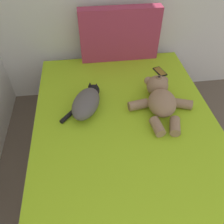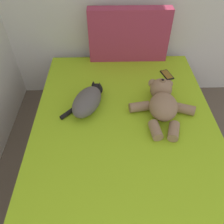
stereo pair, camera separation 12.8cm
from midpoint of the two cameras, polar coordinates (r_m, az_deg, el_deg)
The scene contains 5 objects.
bed at distance 1.84m, azimuth 5.14°, elevation -10.00°, with size 1.42×2.07×0.51m.
patterned_cushion at distance 2.26m, azimuth 5.95°, elevation 18.58°, with size 0.75×0.11×0.50m.
cat at distance 1.76m, azimuth -4.00°, elevation 2.85°, with size 0.36×0.42×0.15m.
teddy_bear at distance 1.78m, azimuth 14.57°, elevation 2.38°, with size 0.51×0.58×0.19m.
cell_phone at distance 2.21m, azimuth 15.28°, elevation 8.97°, with size 0.11×0.16×0.01m.
Camera 2 is at (0.99, 1.78, 1.76)m, focal length 36.40 mm.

